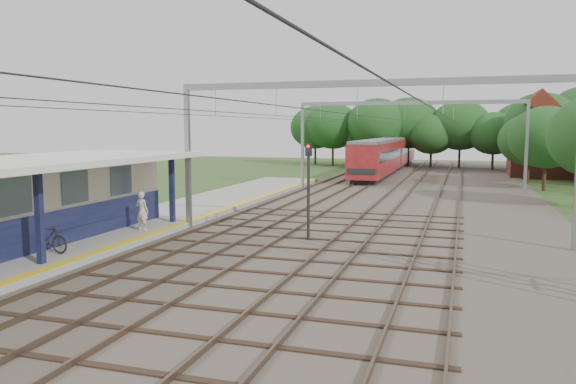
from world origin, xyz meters
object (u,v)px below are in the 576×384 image
at_px(signal_post, 308,181).
at_px(person, 142,211).
at_px(bicycle, 48,238).
at_px(train, 389,153).

bearing_deg(signal_post, person, 177.11).
bearing_deg(bicycle, signal_post, -47.53).
bearing_deg(signal_post, train, 79.55).
bearing_deg(signal_post, bicycle, -155.06).
height_order(bicycle, train, train).
xyz_separation_m(person, bicycle, (-0.81, -5.08, -0.33)).
bearing_deg(person, bicycle, 90.36).
bearing_deg(train, person, -97.49).
distance_m(person, train, 42.52).
distance_m(train, signal_post, 40.87).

